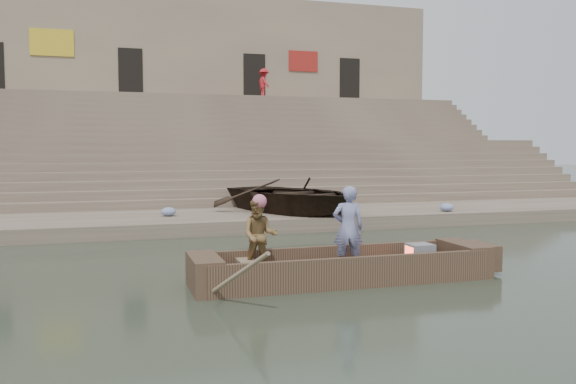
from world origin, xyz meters
name	(u,v)px	position (x,y,z in m)	size (l,w,h in m)	color
ground	(296,283)	(0.00, 0.00, 0.00)	(120.00, 120.00, 0.00)	#273024
lower_landing	(219,220)	(0.00, 8.00, 0.20)	(32.00, 4.00, 0.40)	gray
mid_landing	(188,172)	(0.00, 15.50, 1.40)	(32.00, 3.00, 2.80)	gray
upper_landing	(171,145)	(0.00, 22.50, 2.60)	(32.00, 3.00, 5.20)	gray
ghat_steps	(183,162)	(0.00, 17.19, 1.80)	(32.00, 11.00, 5.20)	gray
building_wall	(164,95)	(0.00, 26.50, 5.60)	(32.00, 5.07, 11.20)	gray
main_rowboat	(343,275)	(0.87, -0.09, 0.11)	(5.00, 1.30, 0.22)	brown
rowboat_trim	(353,264)	(1.08, -0.09, 0.31)	(6.04, 2.63, 2.02)	brown
standing_man	(348,228)	(0.94, -0.16, 0.99)	(0.56, 0.37, 1.55)	navy
rowing_man	(260,236)	(-0.67, 0.06, 0.89)	(0.65, 0.51, 1.35)	#2A7E34
television	(419,254)	(2.45, -0.09, 0.42)	(0.46, 0.42, 0.40)	slate
beached_rowboat	(293,195)	(2.36, 7.83, 0.95)	(3.79, 5.31, 1.10)	#2D2116
pedestrian	(264,83)	(5.09, 22.13, 6.01)	(1.05, 0.61, 1.63)	#B31E25
cloth_bundles	(226,210)	(0.20, 7.79, 0.53)	(18.12, 3.01, 0.26)	#3F5999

